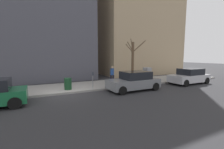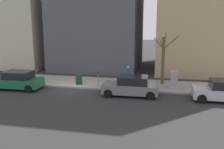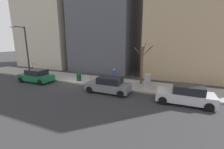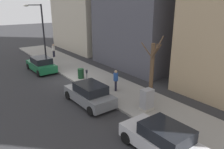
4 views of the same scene
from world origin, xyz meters
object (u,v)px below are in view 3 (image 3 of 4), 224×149
at_px(pedestrian_midblock, 32,66).
at_px(bare_tree, 142,64).
at_px(utility_box, 147,81).
at_px(parked_car_green, 36,76).
at_px(pedestrian_near_meter, 114,75).
at_px(parking_meter, 90,76).
at_px(parked_car_silver, 186,95).
at_px(streetlamp, 25,47).
at_px(office_block_center, 108,17).
at_px(trash_bin, 79,77).
at_px(parked_car_grey, 109,85).

bearing_deg(pedestrian_midblock, bare_tree, 51.51).
relative_size(utility_box, bare_tree, 0.32).
height_order(utility_box, pedestrian_midblock, pedestrian_midblock).
height_order(parked_car_green, pedestrian_near_meter, pedestrian_near_meter).
height_order(parking_meter, pedestrian_near_meter, pedestrian_near_meter).
height_order(parked_car_silver, pedestrian_midblock, pedestrian_midblock).
bearing_deg(streetlamp, office_block_center, -36.06).
relative_size(streetlamp, trash_bin, 7.22).
height_order(parked_car_green, pedestrian_midblock, pedestrian_midblock).
bearing_deg(parked_car_silver, parking_meter, 80.54).
relative_size(utility_box, pedestrian_midblock, 0.86).
relative_size(parking_meter, bare_tree, 0.30).
xyz_separation_m(utility_box, pedestrian_near_meter, (0.41, 3.84, 0.24)).
bearing_deg(parking_meter, parked_car_silver, -98.78).
bearing_deg(parked_car_green, pedestrian_near_meter, -73.47).
bearing_deg(office_block_center, parked_car_green, 160.49).
height_order(streetlamp, pedestrian_near_meter, streetlamp).
height_order(parked_car_grey, parked_car_green, same).
distance_m(trash_bin, pedestrian_midblock, 9.61).
relative_size(parking_meter, pedestrian_near_meter, 0.81).
distance_m(parking_meter, pedestrian_midblock, 11.52).
bearing_deg(parked_car_grey, streetlamp, 82.80).
relative_size(parking_meter, utility_box, 0.94).
height_order(parked_car_green, utility_box, utility_box).
xyz_separation_m(bare_tree, office_block_center, (7.78, 7.77, 6.28)).
xyz_separation_m(bare_tree, pedestrian_near_meter, (-0.89, 2.92, -1.31)).
distance_m(streetlamp, office_block_center, 13.32).
xyz_separation_m(streetlamp, trash_bin, (0.62, -7.96, -3.42)).
xyz_separation_m(parked_car_silver, parking_meter, (1.48, 9.60, 0.24)).
distance_m(parking_meter, utility_box, 6.26).
distance_m(trash_bin, office_block_center, 12.46).
distance_m(parked_car_silver, utility_box, 4.12).
xyz_separation_m(parked_car_green, pedestrian_near_meter, (2.85, -8.93, 0.35)).
relative_size(parked_car_grey, trash_bin, 4.71).
bearing_deg(pedestrian_midblock, utility_box, 47.21).
height_order(utility_box, bare_tree, bare_tree).
bearing_deg(pedestrian_near_meter, parking_meter, -109.56).
height_order(parked_car_green, trash_bin, parked_car_green).
distance_m(parked_car_silver, pedestrian_near_meter, 7.75).
relative_size(bare_tree, pedestrian_midblock, 2.73).
height_order(parked_car_silver, streetlamp, streetlamp).
bearing_deg(office_block_center, pedestrian_midblock, 132.76).
relative_size(parked_car_green, bare_tree, 0.93).
height_order(parked_car_grey, pedestrian_midblock, pedestrian_midblock).
relative_size(bare_tree, pedestrian_near_meter, 2.73).
distance_m(parked_car_silver, parked_car_green, 16.17).
bearing_deg(parked_car_green, utility_box, -80.32).
bearing_deg(utility_box, trash_bin, 92.83).
bearing_deg(pedestrian_midblock, parked_car_grey, 37.42).
xyz_separation_m(pedestrian_near_meter, pedestrian_midblock, (0.44, 13.75, 0.00)).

